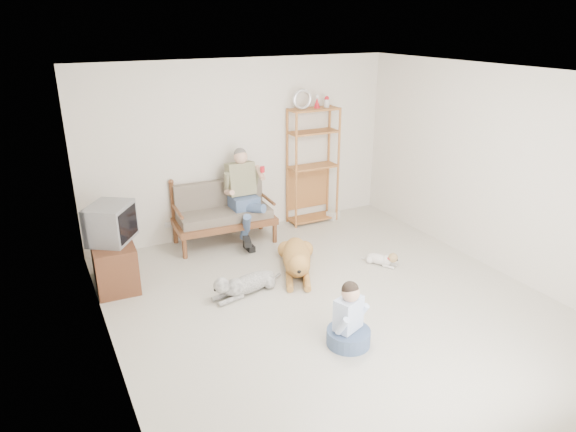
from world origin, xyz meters
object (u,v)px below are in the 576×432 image
tv_stand (114,263)px  golden_retriever (297,259)px  loveseat (223,212)px  etagere (313,165)px

tv_stand → golden_retriever: (2.26, -0.77, -0.11)m
loveseat → golden_retriever: loveseat is taller
tv_stand → golden_retriever: 2.39m
loveseat → tv_stand: size_ratio=1.66×
etagere → golden_retriever: 2.07m
loveseat → golden_retriever: 1.55m
etagere → tv_stand: bearing=-167.0°
etagere → tv_stand: etagere is taller
loveseat → golden_retriever: size_ratio=1.06×
etagere → golden_retriever: etagere is taller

